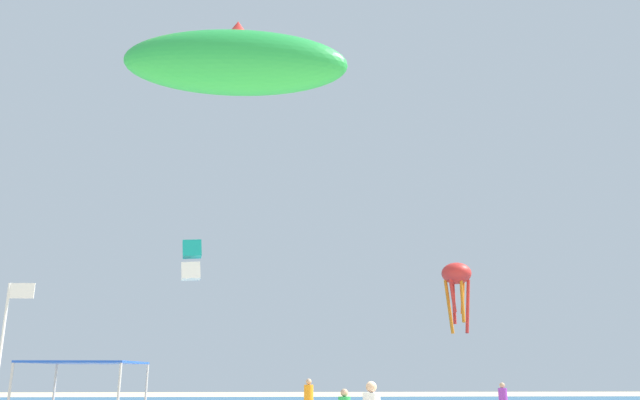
{
  "coord_description": "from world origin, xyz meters",
  "views": [
    {
      "loc": [
        -2.64,
        -16.9,
        2.11
      ],
      "look_at": [
        -1.51,
        10.89,
        9.89
      ],
      "focal_mm": 34.67,
      "sensor_mm": 36.0,
      "label": 1
    }
  ],
  "objects": [
    {
      "name": "canopy_tent",
      "position": [
        -8.62,
        1.74,
        2.29
      ],
      "size": [
        2.87,
        3.19,
        2.42
      ],
      "color": "#B2B2B7",
      "rests_on": "ground"
    },
    {
      "name": "person_leftmost",
      "position": [
        6.87,
        12.17,
        0.98
      ],
      "size": [
        0.44,
        0.4,
        1.67
      ],
      "rotation": [
        0.0,
        0.0,
        2.87
      ],
      "color": "slate",
      "rests_on": "ground"
    },
    {
      "name": "person_central",
      "position": [
        -1.95,
        13.23,
        1.07
      ],
      "size": [
        0.44,
        0.44,
        1.83
      ],
      "rotation": [
        0.0,
        0.0,
        5.29
      ],
      "color": "brown",
      "rests_on": "ground"
    },
    {
      "name": "banner_flag",
      "position": [
        -9.17,
        -2.38,
        2.44
      ],
      "size": [
        0.61,
        0.06,
        4.1
      ],
      "color": "silver",
      "rests_on": "ground"
    },
    {
      "name": "kite_octopus_red",
      "position": [
        9.27,
        27.97,
        8.88
      ],
      "size": [
        3.08,
        3.08,
        5.14
      ],
      "rotation": [
        0.0,
        0.0,
        3.89
      ],
      "color": "red"
    },
    {
      "name": "kite_inflatable_green",
      "position": [
        -4.79,
        2.94,
        12.7
      ],
      "size": [
        7.95,
        2.68,
        2.98
      ],
      "rotation": [
        0.0,
        0.0,
        3.16
      ],
      "color": "green"
    },
    {
      "name": "kite_box_teal",
      "position": [
        -9.0,
        20.73,
        8.72
      ],
      "size": [
        1.37,
        1.32,
        2.44
      ],
      "rotation": [
        0.0,
        0.0,
        1.76
      ],
      "color": "teal"
    }
  ]
}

